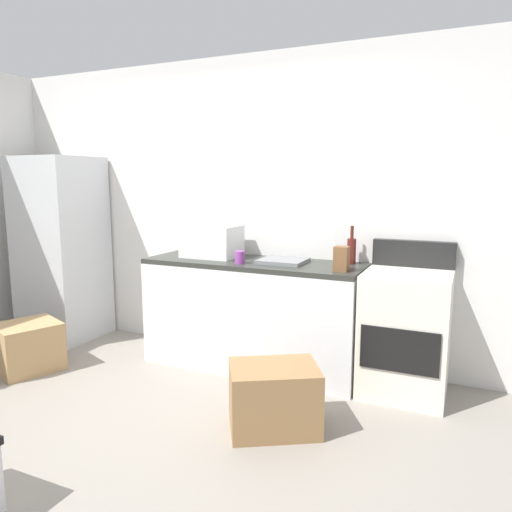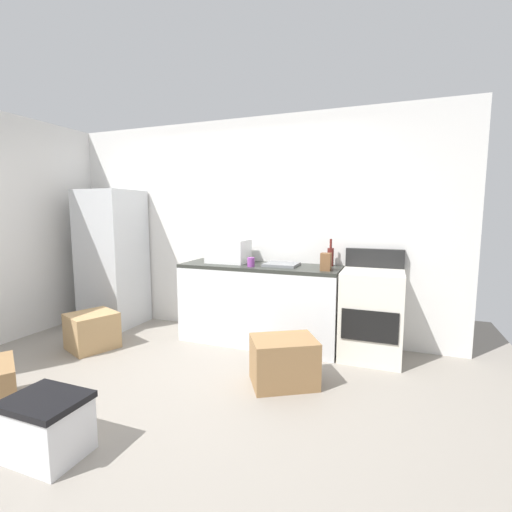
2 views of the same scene
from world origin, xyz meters
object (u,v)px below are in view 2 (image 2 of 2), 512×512
stove_oven (371,313)px  cardboard_box_medium (284,361)px  wine_bottle (331,256)px  storage_bin (47,426)px  coffee_mug (251,262)px  knife_block (326,262)px  refrigerator (113,258)px  microwave (228,251)px  cardboard_box_small (92,331)px

stove_oven → cardboard_box_medium: 1.15m
wine_bottle → storage_bin: wine_bottle is taller
coffee_mug → knife_block: knife_block is taller
wine_bottle → coffee_mug: (-0.80, -0.36, -0.06)m
refrigerator → storage_bin: refrigerator is taller
stove_oven → microwave: (-1.63, 0.04, 0.57)m
refrigerator → cardboard_box_medium: 2.82m
cardboard_box_medium → cardboard_box_small: bearing=178.8°
refrigerator → knife_block: refrigerator is taller
microwave → cardboard_box_medium: 1.58m
cardboard_box_medium → cardboard_box_small: 2.20m
cardboard_box_medium → cardboard_box_small: cardboard_box_medium is taller
coffee_mug → storage_bin: (-0.50, -2.13, -0.76)m
coffee_mug → knife_block: (0.81, 0.03, 0.04)m
wine_bottle → coffee_mug: size_ratio=3.00×
wine_bottle → storage_bin: bearing=-117.6°
cardboard_box_small → knife_block: bearing=16.2°
coffee_mug → storage_bin: coffee_mug is taller
refrigerator → cardboard_box_medium: bearing=-17.9°
stove_oven → wine_bottle: (-0.46, 0.19, 0.54)m
stove_oven → cardboard_box_small: 3.00m
cardboard_box_small → refrigerator: bearing=116.8°
stove_oven → wine_bottle: 0.74m
knife_block → stove_oven: bearing=17.7°
microwave → coffee_mug: microwave is taller
microwave → coffee_mug: (0.37, -0.21, -0.09)m
wine_bottle → cardboard_box_medium: bearing=-100.9°
cardboard_box_medium → storage_bin: (-1.09, -1.40, -0.01)m
knife_block → storage_bin: bearing=-121.2°
microwave → cardboard_box_small: (-1.24, -0.88, -0.84)m
stove_oven → storage_bin: stove_oven is taller
microwave → cardboard_box_small: microwave is taller
knife_block → coffee_mug: bearing=-178.2°
refrigerator → coffee_mug: refrigerator is taller
cardboard_box_small → storage_bin: cardboard_box_small is taller
coffee_mug → cardboard_box_small: bearing=-157.2°
stove_oven → coffee_mug: size_ratio=11.00×
knife_block → cardboard_box_small: (-2.42, -0.70, -0.79)m
wine_bottle → coffee_mug: 0.88m
cardboard_box_small → coffee_mug: bearing=22.8°
knife_block → cardboard_box_medium: size_ratio=0.33×
cardboard_box_medium → microwave: bearing=135.9°
refrigerator → coffee_mug: (2.01, -0.11, 0.06)m
refrigerator → cardboard_box_small: refrigerator is taller
cardboard_box_medium → cardboard_box_small: (-2.20, 0.05, -0.01)m
cardboard_box_medium → storage_bin: bearing=-127.9°
refrigerator → cardboard_box_small: size_ratio=3.83×
coffee_mug → microwave: bearing=150.7°
microwave → knife_block: 1.19m
coffee_mug → cardboard_box_small: size_ratio=0.22×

